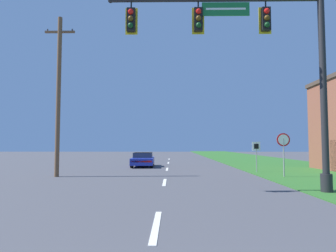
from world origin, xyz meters
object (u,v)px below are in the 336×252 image
Objects in this scene: signal_mast at (266,57)px; route_sign_post at (256,150)px; car_ahead at (143,160)px; utility_pole_near at (58,93)px; stop_sign at (283,145)px.

route_sign_post is (2.00, 8.71, -3.86)m from signal_mast.
utility_pole_near reaches higher than car_ahead.
stop_sign is 1.23× the size of route_sign_post.
signal_mast is at bearing -115.79° from stop_sign.
route_sign_post is 13.34m from utility_pole_near.
car_ahead is 12.31m from stop_sign.
signal_mast is 3.54× the size of stop_sign.
car_ahead is at bearing 62.28° from utility_pole_near.
signal_mast is 9.74m from route_sign_post.
car_ahead is 1.76× the size of stop_sign.
car_ahead is (-6.26, 13.91, -4.78)m from signal_mast.
signal_mast is 2.01× the size of car_ahead.
stop_sign is 0.26× the size of utility_pole_near.
signal_mast reaches higher than route_sign_post.
signal_mast is at bearing -65.78° from car_ahead.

